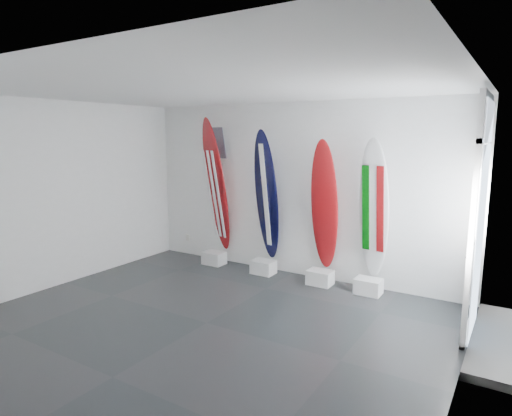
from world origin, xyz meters
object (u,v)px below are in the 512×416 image
Objects in this scene: surfboard_usa at (216,186)px; surfboard_italy at (374,209)px; surfboard_navy at (266,196)px; surfboard_swiss at (324,205)px.

surfboard_usa is 1.17× the size of surfboard_italy.
surfboard_usa is 1.11m from surfboard_navy.
surfboard_italy is (1.91, 0.00, -0.06)m from surfboard_navy.
surfboard_italy is (3.01, 0.00, -0.17)m from surfboard_usa.
surfboard_italy is at bearing 5.42° from surfboard_swiss.
surfboard_navy is at bearing -170.93° from surfboard_italy.
surfboard_usa is at bearing -174.58° from surfboard_swiss.
surfboard_usa is at bearing -170.93° from surfboard_italy.
surfboard_swiss is at bearing 13.68° from surfboard_navy.
surfboard_italy is (0.81, 0.00, 0.02)m from surfboard_swiss.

